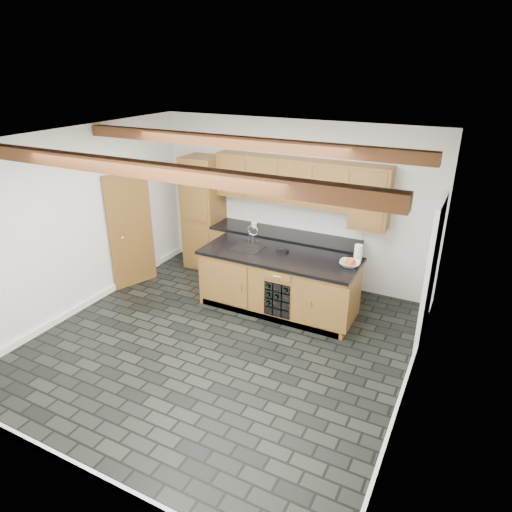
{
  "coord_description": "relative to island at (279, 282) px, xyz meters",
  "views": [
    {
      "loc": [
        2.9,
        -4.58,
        3.66
      ],
      "look_at": [
        0.15,
        0.8,
        1.07
      ],
      "focal_mm": 32.0,
      "sensor_mm": 36.0,
      "label": 1
    }
  ],
  "objects": [
    {
      "name": "room_shell",
      "position": [
        -0.39,
        -0.75,
        1.06
      ],
      "size": [
        5.01,
        5.0,
        5.0
      ],
      "color": "white",
      "rests_on": "ground"
    },
    {
      "name": "fruit_cluster",
      "position": [
        1.07,
        0.09,
        0.54
      ],
      "size": [
        0.16,
        0.17,
        0.07
      ],
      "color": "red",
      "rests_on": "fruit_bowl"
    },
    {
      "name": "ground",
      "position": [
        -0.31,
        -1.28,
        -0.47
      ],
      "size": [
        5.0,
        5.0,
        0.0
      ],
      "primitive_type": "plane",
      "color": "black",
      "rests_on": "ground"
    },
    {
      "name": "island",
      "position": [
        0.0,
        0.0,
        0.0
      ],
      "size": [
        2.48,
        0.96,
        0.93
      ],
      "color": "olive",
      "rests_on": "ground"
    },
    {
      "name": "fruit_bowl",
      "position": [
        1.07,
        0.09,
        0.5
      ],
      "size": [
        0.32,
        0.32,
        0.07
      ],
      "primitive_type": "imported",
      "rotation": [
        0.0,
        0.0,
        0.11
      ],
      "color": "beige",
      "rests_on": "island"
    },
    {
      "name": "mug",
      "position": [
        -0.9,
        0.9,
        0.52
      ],
      "size": [
        0.14,
        0.14,
        0.1
      ],
      "primitive_type": "imported",
      "rotation": [
        0.0,
        0.0,
        -0.4
      ],
      "color": "white",
      "rests_on": "back_cabinetry"
    },
    {
      "name": "faucet",
      "position": [
        -0.56,
        0.05,
        0.5
      ],
      "size": [
        0.45,
        0.4,
        0.34
      ],
      "color": "black",
      "rests_on": "island"
    },
    {
      "name": "back_cabinetry",
      "position": [
        -0.68,
        0.95,
        0.51
      ],
      "size": [
        3.65,
        0.62,
        2.2
      ],
      "color": "olive",
      "rests_on": "ground"
    },
    {
      "name": "kitchen_scale",
      "position": [
        -0.01,
        0.14,
        0.49
      ],
      "size": [
        0.18,
        0.11,
        0.05
      ],
      "rotation": [
        0.0,
        0.0,
        -0.08
      ],
      "color": "black",
      "rests_on": "island"
    },
    {
      "name": "paper_towel",
      "position": [
        1.11,
        0.37,
        0.58
      ],
      "size": [
        0.12,
        0.12,
        0.24
      ],
      "primitive_type": "cylinder",
      "color": "white",
      "rests_on": "island"
    }
  ]
}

